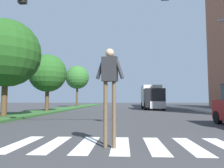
# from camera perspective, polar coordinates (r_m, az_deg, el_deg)

# --- Properties ---
(ground_plane) EXTENTS (140.00, 140.00, 0.00)m
(ground_plane) POSITION_cam_1_polar(r_m,az_deg,el_deg) (28.07, 4.12, -6.90)
(ground_plane) COLOR #38383A
(crosswalk) EXTENTS (6.75, 2.20, 0.01)m
(crosswalk) POSITION_cam_1_polar(r_m,az_deg,el_deg) (5.64, 7.17, -16.47)
(crosswalk) COLOR silver
(crosswalk) RESTS_ON ground_plane
(median_strip) EXTENTS (3.16, 64.00, 0.15)m
(median_strip) POSITION_cam_1_polar(r_m,az_deg,el_deg) (27.21, -13.35, -6.71)
(median_strip) COLOR #2D5B28
(median_strip) RESTS_ON ground_plane
(tree_mid) EXTENTS (4.41, 4.41, 6.30)m
(tree_mid) POSITION_cam_1_polar(r_m,az_deg,el_deg) (15.20, -27.30, 7.60)
(tree_mid) COLOR #4C3823
(tree_mid) RESTS_ON median_strip
(tree_far) EXTENTS (3.63, 3.63, 5.45)m
(tree_far) POSITION_cam_1_polar(r_m,az_deg,el_deg) (20.84, -17.43, 2.85)
(tree_far) COLOR #4C3823
(tree_far) RESTS_ON median_strip
(tree_distant) EXTENTS (4.05, 4.05, 7.03)m
(tree_distant) POSITION_cam_1_polar(r_m,az_deg,el_deg) (36.23, -9.61, 1.82)
(tree_distant) COLOR #4C3823
(tree_distant) RESTS_ON median_strip
(sidewalk_right) EXTENTS (3.00, 64.00, 0.15)m
(sidewalk_right) POSITION_cam_1_polar(r_m,az_deg,el_deg) (27.58, 22.59, -6.46)
(sidewalk_right) COLOR #9E9991
(sidewalk_right) RESTS_ON ground_plane
(traffic_light_gantry) EXTENTS (9.47, 0.30, 6.00)m
(traffic_light_gantry) POSITION_cam_1_polar(r_m,az_deg,el_deg) (8.55, -23.71, 17.90)
(traffic_light_gantry) COLOR gold
(traffic_light_gantry) RESTS_ON median_strip
(pedestrian_performer) EXTENTS (0.75, 0.31, 2.49)m
(pedestrian_performer) POSITION_cam_1_polar(r_m,az_deg,el_deg) (5.19, -0.64, 0.87)
(pedestrian_performer) COLOR brown
(pedestrian_performer) RESTS_ON ground_plane
(sedan_midblock) EXTENTS (2.16, 4.46, 1.72)m
(sedan_midblock) POSITION_cam_1_polar(r_m,az_deg,el_deg) (26.04, 11.50, -5.26)
(sedan_midblock) COLOR #B7B7BC
(sedan_midblock) RESTS_ON ground_plane
(truck_box_delivery) EXTENTS (2.40, 6.20, 3.10)m
(truck_box_delivery) POSITION_cam_1_polar(r_m,az_deg,el_deg) (27.12, 10.96, -3.46)
(truck_box_delivery) COLOR black
(truck_box_delivery) RESTS_ON ground_plane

